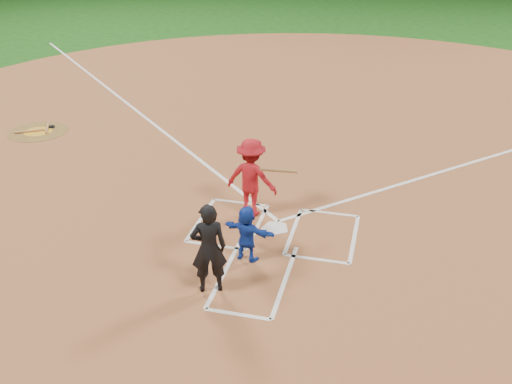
% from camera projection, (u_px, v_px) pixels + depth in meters
% --- Properties ---
extents(ground, '(120.00, 120.00, 0.00)m').
position_uv_depth(ground, '(275.00, 229.00, 11.55)').
color(ground, '#144812').
rests_on(ground, ground).
extents(home_plate_dirt, '(28.00, 28.00, 0.01)m').
position_uv_depth(home_plate_dirt, '(319.00, 128.00, 16.74)').
color(home_plate_dirt, brown).
rests_on(home_plate_dirt, ground).
extents(home_plate, '(0.60, 0.60, 0.02)m').
position_uv_depth(home_plate, '(275.00, 228.00, 11.54)').
color(home_plate, silver).
rests_on(home_plate, home_plate_dirt).
extents(on_deck_circle, '(1.70, 1.70, 0.01)m').
position_uv_depth(on_deck_circle, '(38.00, 132.00, 16.47)').
color(on_deck_circle, brown).
rests_on(on_deck_circle, home_plate_dirt).
extents(on_deck_logo, '(0.80, 0.80, 0.00)m').
position_uv_depth(on_deck_logo, '(38.00, 131.00, 16.47)').
color(on_deck_logo, gold).
rests_on(on_deck_logo, on_deck_circle).
extents(on_deck_bat_a, '(0.46, 0.77, 0.06)m').
position_uv_depth(on_deck_bat_a, '(47.00, 128.00, 16.64)').
color(on_deck_bat_a, '#A5733C').
rests_on(on_deck_bat_a, on_deck_circle).
extents(on_deck_bat_b, '(0.74, 0.51, 0.06)m').
position_uv_depth(on_deck_bat_b, '(30.00, 131.00, 16.41)').
color(on_deck_bat_b, '#A1663B').
rests_on(on_deck_bat_b, on_deck_circle).
extents(bat_weight_donut, '(0.19, 0.19, 0.05)m').
position_uv_depth(bat_weight_donut, '(52.00, 127.00, 16.76)').
color(bat_weight_donut, black).
rests_on(bat_weight_donut, on_deck_circle).
extents(catcher, '(1.05, 0.54, 1.08)m').
position_uv_depth(catcher, '(247.00, 234.00, 10.31)').
color(catcher, '#1539B1').
rests_on(catcher, home_plate_dirt).
extents(umpire, '(0.70, 0.60, 1.63)m').
position_uv_depth(umpire, '(209.00, 248.00, 9.35)').
color(umpire, black).
rests_on(umpire, home_plate_dirt).
extents(chalk_markings, '(28.35, 17.32, 0.01)m').
position_uv_depth(chalk_markings, '(315.00, 137.00, 16.12)').
color(chalk_markings, white).
rests_on(chalk_markings, home_plate_dirt).
extents(batter_at_plate, '(1.52, 0.82, 1.68)m').
position_uv_depth(batter_at_plate, '(251.00, 178.00, 11.73)').
color(batter_at_plate, '#A7121A').
rests_on(batter_at_plate, home_plate_dirt).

